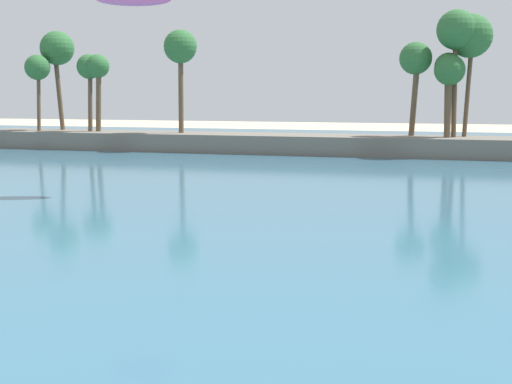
# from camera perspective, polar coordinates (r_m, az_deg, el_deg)

# --- Properties ---
(sea) EXTENTS (220.00, 97.32, 0.06)m
(sea) POSITION_cam_1_polar(r_m,az_deg,el_deg) (56.78, 11.05, 2.15)
(sea) COLOR #386B84
(sea) RESTS_ON ground
(palm_headland) EXTENTS (85.74, 6.68, 13.03)m
(palm_headland) POSITION_cam_1_polar(r_m,az_deg,el_deg) (65.16, 12.86, 6.25)
(palm_headland) COLOR slate
(palm_headland) RESTS_ON ground
(kite_aloft_drifting_left) EXTENTS (4.41, 2.77, 0.87)m
(kite_aloft_drifting_left) POSITION_cam_1_polar(r_m,az_deg,el_deg) (40.78, -9.96, 15.21)
(kite_aloft_drifting_left) COLOR #EA5693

